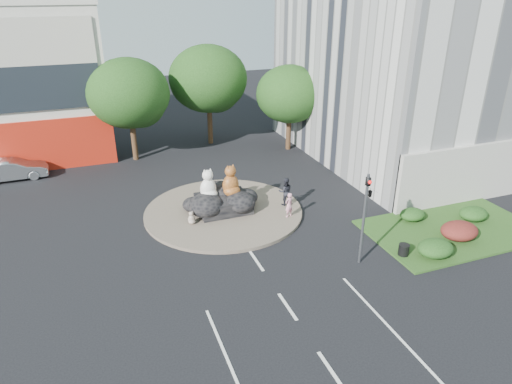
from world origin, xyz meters
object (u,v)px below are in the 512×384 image
(kitten_white, at_px, (246,204))
(pedestrian_pink, at_px, (289,205))
(kitten_calico, at_px, (191,217))
(parked_car, at_px, (14,170))
(cat_white, at_px, (208,184))
(cat_tabby, at_px, (231,180))
(litter_bin, at_px, (404,250))
(pedestrian_dark, at_px, (285,191))

(kitten_white, distance_m, pedestrian_pink, 2.89)
(kitten_calico, distance_m, parked_car, 15.95)
(kitten_calico, bearing_deg, cat_white, 44.40)
(cat_tabby, xyz_separation_m, kitten_white, (0.79, -0.55, -1.53))
(cat_white, height_order, cat_tabby, cat_tabby)
(cat_white, bearing_deg, kitten_calico, -147.43)
(cat_tabby, relative_size, pedestrian_pink, 1.30)
(cat_white, distance_m, kitten_white, 2.76)
(cat_tabby, distance_m, litter_bin, 11.09)
(pedestrian_dark, bearing_deg, pedestrian_pink, 84.26)
(pedestrian_dark, height_order, parked_car, pedestrian_dark)
(kitten_white, height_order, litter_bin, kitten_white)
(cat_white, distance_m, kitten_calico, 2.38)
(litter_bin, bearing_deg, kitten_white, 127.74)
(cat_tabby, height_order, litter_bin, cat_tabby)
(cat_tabby, relative_size, litter_bin, 3.33)
(cat_white, xyz_separation_m, pedestrian_pink, (4.41, -2.44, -1.10))
(cat_white, height_order, pedestrian_pink, cat_white)
(cat_tabby, bearing_deg, pedestrian_dark, -27.64)
(pedestrian_pink, bearing_deg, litter_bin, 101.44)
(kitten_white, xyz_separation_m, pedestrian_pink, (2.16, -1.88, 0.39))
(cat_white, relative_size, kitten_calico, 2.41)
(kitten_white, xyz_separation_m, litter_bin, (6.14, -7.93, -0.17))
(kitten_white, distance_m, parked_car, 18.20)
(pedestrian_dark, bearing_deg, cat_tabby, -2.37)
(pedestrian_dark, relative_size, litter_bin, 3.01)
(pedestrian_pink, distance_m, litter_bin, 7.27)
(kitten_white, bearing_deg, parked_car, 128.49)
(cat_white, xyz_separation_m, kitten_calico, (-1.42, -1.21, -1.48))
(pedestrian_dark, bearing_deg, kitten_calico, 14.34)
(cat_white, xyz_separation_m, parked_car, (-12.12, 10.61, -1.31))
(kitten_white, bearing_deg, litter_bin, -65.90)
(cat_tabby, relative_size, kitten_calico, 2.51)
(cat_white, bearing_deg, cat_tabby, -8.35)
(parked_car, height_order, litter_bin, parked_car)
(kitten_white, height_order, parked_car, parked_car)
(cat_white, bearing_deg, kitten_white, -21.92)
(kitten_calico, distance_m, pedestrian_pink, 5.96)
(cat_white, height_order, parked_car, cat_white)
(cat_white, distance_m, cat_tabby, 1.46)
(cat_white, xyz_separation_m, cat_tabby, (1.46, -0.01, 0.04))
(pedestrian_pink, bearing_deg, pedestrian_dark, -128.35)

